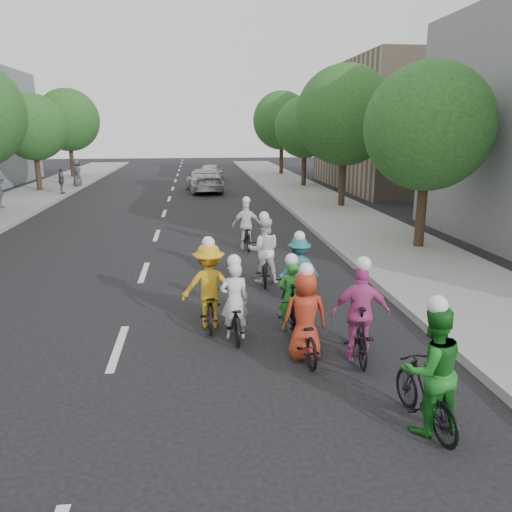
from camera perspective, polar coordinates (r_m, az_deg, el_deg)
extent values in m
plane|color=black|center=(9.71, -15.48, -10.08)|extent=(120.00, 120.00, 0.00)
cube|color=gray|center=(20.21, 11.98, 3.10)|extent=(4.00, 80.00, 0.15)
cube|color=#999993|center=(19.66, 6.58, 3.06)|extent=(0.18, 80.00, 0.18)
cube|color=gray|center=(35.80, 17.49, 13.91)|extent=(10.00, 14.00, 8.00)
cylinder|color=black|center=(34.27, -23.63, 8.57)|extent=(0.32, 0.32, 2.27)
sphere|color=#194C1B|center=(34.15, -24.12, 13.29)|extent=(4.00, 4.00, 4.00)
cylinder|color=black|center=(42.94, -20.29, 9.97)|extent=(0.32, 0.32, 2.48)
sphere|color=#194C1B|center=(42.86, -20.68, 14.34)|extent=(4.80, 4.80, 4.80)
cylinder|color=black|center=(17.22, 18.30, 4.34)|extent=(0.32, 0.32, 2.27)
sphere|color=#194C1B|center=(16.99, 19.08, 13.80)|extent=(4.00, 4.00, 4.00)
cylinder|color=black|center=(25.55, 9.81, 8.18)|extent=(0.32, 0.32, 2.48)
sphere|color=#194C1B|center=(25.42, 10.13, 15.55)|extent=(4.80, 4.80, 4.80)
cylinder|color=black|center=(34.24, 5.48, 9.69)|extent=(0.32, 0.32, 2.27)
sphere|color=#194C1B|center=(34.13, 5.60, 14.44)|extent=(4.00, 4.00, 4.00)
cylinder|color=black|center=(43.05, 2.90, 10.84)|extent=(0.32, 0.32, 2.48)
sphere|color=#194C1B|center=(42.97, 2.96, 15.21)|extent=(4.80, 4.80, 4.80)
imported|color=black|center=(9.73, -2.49, -6.76)|extent=(0.58, 1.62, 0.85)
imported|color=silver|center=(9.52, -2.47, -5.11)|extent=(0.56, 0.37, 1.51)
sphere|color=white|center=(9.29, -2.52, -0.59)|extent=(0.26, 0.26, 0.26)
imported|color=black|center=(7.32, 18.78, -14.76)|extent=(0.59, 1.59, 0.93)
imported|color=#186D1D|center=(7.05, 19.41, -12.19)|extent=(0.92, 0.75, 1.76)
sphere|color=white|center=(6.71, 20.05, -5.29)|extent=(0.26, 0.26, 0.26)
imported|color=black|center=(10.31, -5.33, -5.39)|extent=(0.65, 1.75, 0.91)
imported|color=gold|center=(10.08, -5.37, -3.40)|extent=(1.13, 0.67, 1.73)
sphere|color=white|center=(9.85, -5.49, 1.51)|extent=(0.26, 0.26, 0.26)
imported|color=black|center=(9.01, 11.57, -8.21)|extent=(0.73, 1.77, 1.03)
imported|color=#CF499C|center=(8.80, 11.88, -6.40)|extent=(1.06, 0.56, 1.72)
sphere|color=white|center=(8.53, 12.19, -0.88)|extent=(0.26, 0.26, 0.26)
imported|color=black|center=(8.95, 5.42, -8.68)|extent=(0.63, 1.69, 0.88)
imported|color=#A8301A|center=(8.72, 5.62, -6.77)|extent=(0.79, 0.53, 1.59)
sphere|color=white|center=(8.46, 5.75, -1.60)|extent=(0.26, 0.26, 0.26)
imported|color=black|center=(10.05, 3.89, -5.59)|extent=(0.48, 1.69, 1.01)
imported|color=#258323|center=(9.88, 4.02, -4.61)|extent=(0.53, 0.35, 1.44)
sphere|color=white|center=(9.67, 4.10, -0.45)|extent=(0.26, 0.26, 0.26)
imported|color=black|center=(13.14, 0.85, -0.84)|extent=(0.79, 1.87, 0.96)
imported|color=white|center=(12.94, 0.91, 0.68)|extent=(0.89, 0.72, 1.72)
sphere|color=white|center=(12.76, 0.93, 4.53)|extent=(0.26, 0.26, 0.26)
imported|color=black|center=(11.81, 4.78, -2.73)|extent=(0.57, 1.58, 0.93)
imported|color=#276B75|center=(11.64, 4.91, -1.50)|extent=(1.02, 0.65, 1.51)
sphere|color=white|center=(11.45, 5.00, 2.24)|extent=(0.26, 0.26, 0.26)
imported|color=black|center=(16.82, -1.13, 2.55)|extent=(0.67, 1.83, 0.95)
imported|color=white|center=(16.66, -1.10, 3.58)|extent=(0.95, 0.41, 1.60)
sphere|color=white|center=(16.52, -1.11, 6.37)|extent=(0.26, 0.26, 0.26)
imported|color=#B6B5BA|center=(32.03, -5.93, 8.62)|extent=(2.51, 5.19, 1.45)
imported|color=silver|center=(38.53, -5.16, 9.52)|extent=(2.21, 4.13, 1.34)
imported|color=#484753|center=(27.32, -27.15, 6.59)|extent=(0.85, 1.16, 1.60)
imported|color=#525360|center=(31.72, -21.35, 8.00)|extent=(0.64, 0.97, 1.53)
imported|color=#464851|center=(35.64, -19.80, 8.99)|extent=(0.84, 1.04, 1.83)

